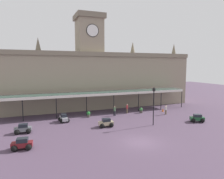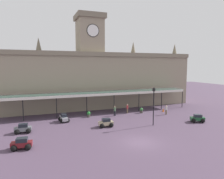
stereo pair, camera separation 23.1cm
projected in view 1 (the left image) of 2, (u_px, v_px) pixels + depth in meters
ground_plane at (141, 142)px, 23.14m from camera, size 140.00×140.00×0.00m
station_building at (90, 78)px, 42.29m from camera, size 43.41×7.08×18.66m
entrance_canopy at (98, 93)px, 37.23m from camera, size 35.41×3.26×3.82m
car_green_sedan at (197, 119)px, 31.56m from camera, size 2.24×2.03×1.19m
car_beige_sedan at (106, 123)px, 28.97m from camera, size 2.10×1.59×1.19m
car_silver_sedan at (64, 119)px, 31.61m from camera, size 1.63×2.11×1.19m
car_maroon_sedan at (22, 145)px, 21.13m from camera, size 2.14×1.67×1.19m
car_grey_sedan at (23, 129)px, 26.24m from camera, size 2.10×1.59×1.19m
pedestrian_near_entrance at (115, 110)px, 35.41m from camera, size 0.34×0.35×1.67m
pedestrian_crossing_forecourt at (127, 108)px, 37.25m from camera, size 0.34×0.34×1.67m
pedestrian_beside_cars at (166, 109)px, 36.31m from camera, size 0.36×0.34×1.67m
victorian_lamppost at (154, 102)px, 29.45m from camera, size 0.30×0.30×5.53m
traffic_cone at (163, 110)px, 38.69m from camera, size 0.40×0.40×0.62m
planter_by_canopy at (141, 110)px, 37.58m from camera, size 0.60×0.60×0.96m
planter_forecourt_centre at (88, 114)px, 34.47m from camera, size 0.60×0.60×0.96m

